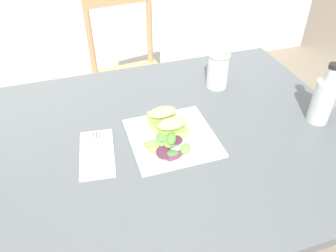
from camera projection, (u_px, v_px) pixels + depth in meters
The scene contains 10 objects.
dining_table at pixel (161, 166), 1.10m from camera, with size 1.22×0.91×0.74m.
chair_wooden_far at pixel (131, 77), 1.88m from camera, with size 0.44×0.44×0.87m.
plate_lunch at pixel (172, 138), 1.01m from camera, with size 0.25×0.25×0.01m, color beige.
sandwich_half_front at pixel (172, 128), 1.00m from camera, with size 0.09×0.07×0.06m.
sandwich_half_back at pixel (163, 116), 1.04m from camera, with size 0.09×0.07×0.06m.
salad_mixed_greens at pixel (167, 144), 0.96m from camera, with size 0.14×0.12×0.04m.
napkin_folded at pixel (97, 153), 0.97m from camera, with size 0.10×0.20×0.00m, color silver.
fork_on_napkin at pixel (97, 148), 0.98m from camera, with size 0.04×0.19×0.00m.
bottle_cold_brew at pixel (322, 102), 1.05m from camera, with size 0.07×0.07×0.20m.
mason_jar_iced_tea at pixel (218, 72), 1.22m from camera, with size 0.08×0.08×0.13m.
Camera 1 is at (-0.21, -0.79, 1.40)m, focal length 36.03 mm.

